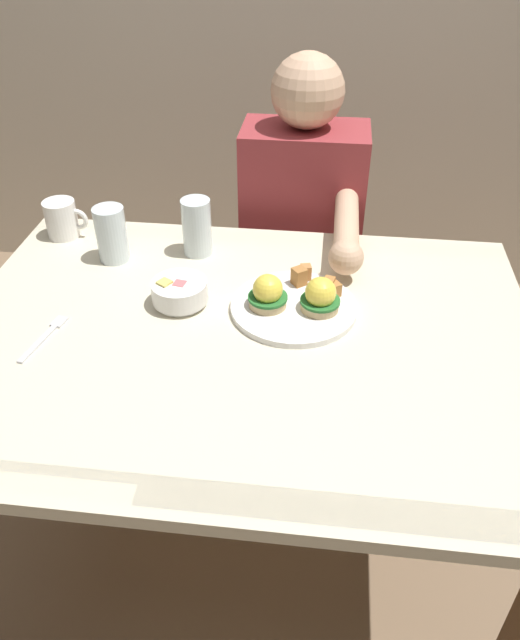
{
  "coord_description": "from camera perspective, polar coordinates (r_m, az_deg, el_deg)",
  "views": [
    {
      "loc": [
        0.16,
        -0.98,
        1.51
      ],
      "look_at": [
        0.04,
        0.0,
        0.78
      ],
      "focal_mm": 34.63,
      "sensor_mm": 36.0,
      "label": 1
    }
  ],
  "objects": [
    {
      "name": "ground_plane",
      "position": [
        1.8,
        -1.36,
        -20.27
      ],
      "size": [
        6.0,
        6.0,
        0.0
      ],
      "primitive_type": "plane",
      "color": "#7F664C"
    },
    {
      "name": "dining_table",
      "position": [
        1.32,
        -1.75,
        -4.99
      ],
      "size": [
        1.2,
        0.9,
        0.74
      ],
      "color": "beige",
      "rests_on": "ground_plane"
    },
    {
      "name": "eggs_benedict_plate",
      "position": [
        1.31,
        3.27,
        1.8
      ],
      "size": [
        0.27,
        0.27,
        0.09
      ],
      "color": "white",
      "rests_on": "dining_table"
    },
    {
      "name": "fruit_bowl",
      "position": [
        1.33,
        -7.47,
        2.55
      ],
      "size": [
        0.12,
        0.12,
        0.06
      ],
      "color": "white",
      "rests_on": "dining_table"
    },
    {
      "name": "coffee_mug",
      "position": [
        1.65,
        -17.82,
        8.97
      ],
      "size": [
        0.11,
        0.08,
        0.09
      ],
      "color": "white",
      "rests_on": "dining_table"
    },
    {
      "name": "fork",
      "position": [
        1.32,
        -19.19,
        -1.37
      ],
      "size": [
        0.05,
        0.16,
        0.0
      ],
      "color": "silver",
      "rests_on": "dining_table"
    },
    {
      "name": "water_glass_near",
      "position": [
        1.51,
        -13.51,
        7.41
      ],
      "size": [
        0.07,
        0.07,
        0.13
      ],
      "color": "silver",
      "rests_on": "dining_table"
    },
    {
      "name": "water_glass_far",
      "position": [
        1.5,
        -5.85,
        8.33
      ],
      "size": [
        0.07,
        0.07,
        0.14
      ],
      "color": "silver",
      "rests_on": "dining_table"
    },
    {
      "name": "diner_person",
      "position": [
        1.79,
        3.91,
        7.9
      ],
      "size": [
        0.34,
        0.54,
        1.14
      ],
      "color": "#33333D",
      "rests_on": "ground_plane"
    }
  ]
}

